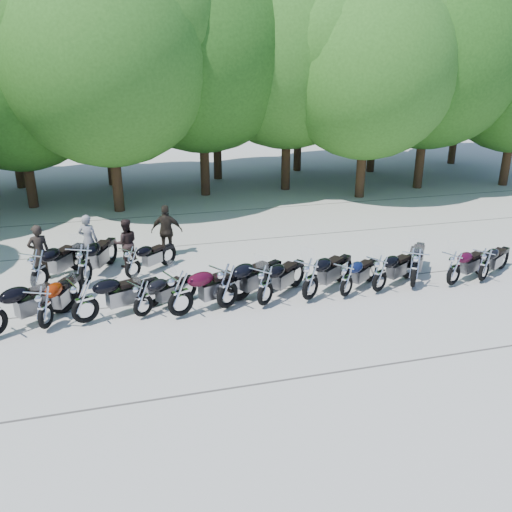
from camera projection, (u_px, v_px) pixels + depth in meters
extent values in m
plane|color=#A29E92|center=(271.00, 314.00, 14.24)|extent=(90.00, 90.00, 0.00)
cylinder|color=#3A2614|center=(29.00, 170.00, 23.54)|extent=(0.44, 0.44, 3.31)
sphere|color=#286319|center=(15.00, 82.00, 22.25)|extent=(7.31, 7.31, 7.31)
cylinder|color=#3A2614|center=(116.00, 166.00, 22.86)|extent=(0.44, 0.44, 3.93)
sphere|color=#357721|center=(106.00, 56.00, 21.32)|extent=(8.70, 8.70, 8.70)
cylinder|color=#3A2614|center=(204.00, 152.00, 25.48)|extent=(0.44, 0.44, 4.13)
sphere|color=#286319|center=(201.00, 48.00, 23.87)|extent=(9.13, 9.13, 9.13)
cylinder|color=#3A2614|center=(286.00, 148.00, 26.56)|extent=(0.44, 0.44, 4.09)
sphere|color=#357721|center=(288.00, 50.00, 24.96)|extent=(9.04, 9.04, 9.04)
cylinder|color=#3A2614|center=(362.00, 159.00, 25.19)|extent=(0.44, 0.44, 3.62)
sphere|color=#357721|center=(368.00, 68.00, 23.77)|extent=(8.00, 8.00, 8.00)
cylinder|color=#3A2614|center=(421.00, 148.00, 26.87)|extent=(0.44, 0.44, 3.98)
sphere|color=#286319|center=(431.00, 54.00, 25.31)|extent=(8.79, 8.79, 8.79)
cylinder|color=#3A2614|center=(508.00, 152.00, 27.55)|extent=(0.44, 0.44, 3.41)
cylinder|color=#3A2614|center=(17.00, 153.00, 26.99)|extent=(0.44, 0.44, 3.52)
sphere|color=#357721|center=(4.00, 70.00, 25.62)|extent=(7.78, 7.78, 7.78)
cylinder|color=#3A2614|center=(110.00, 152.00, 27.60)|extent=(0.44, 0.44, 3.42)
sphere|color=#286319|center=(103.00, 73.00, 26.26)|extent=(7.56, 7.56, 7.56)
cylinder|color=#3A2614|center=(217.00, 146.00, 28.94)|extent=(0.44, 0.44, 3.56)
sphere|color=#286319|center=(215.00, 68.00, 27.54)|extent=(7.88, 7.88, 7.88)
cylinder|color=#3A2614|center=(298.00, 138.00, 30.98)|extent=(0.44, 0.44, 3.76)
sphere|color=#286319|center=(300.00, 60.00, 29.51)|extent=(8.31, 8.31, 8.31)
cylinder|color=#3A2614|center=(372.00, 140.00, 30.71)|extent=(0.44, 0.44, 3.63)
sphere|color=#357721|center=(378.00, 65.00, 29.29)|extent=(8.02, 8.02, 8.02)
cylinder|color=#3A2614|center=(455.00, 127.00, 32.83)|extent=(0.44, 0.44, 4.37)
sphere|color=#286319|center=(466.00, 42.00, 31.12)|extent=(9.67, 9.67, 9.67)
imported|color=black|center=(39.00, 252.00, 16.17)|extent=(0.73, 0.60, 1.72)
imported|color=black|center=(126.00, 243.00, 17.16)|extent=(0.81, 0.65, 1.58)
imported|color=black|center=(167.00, 231.00, 18.02)|extent=(1.11, 0.66, 1.78)
imported|color=gray|center=(88.00, 240.00, 17.21)|extent=(0.73, 0.62, 1.71)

